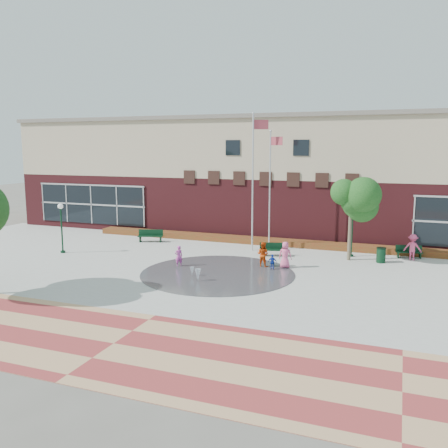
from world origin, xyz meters
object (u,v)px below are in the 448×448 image
(flagpole_left, at_px, (254,175))
(child_splash, at_px, (179,256))
(bench_left, at_px, (150,238))
(trash_can, at_px, (381,255))
(flagpole_right, at_px, (270,183))

(flagpole_left, height_order, child_splash, flagpole_left)
(flagpole_left, distance_m, bench_left, 9.15)
(bench_left, bearing_deg, trash_can, -19.83)
(bench_left, relative_size, trash_can, 2.00)
(flagpole_left, relative_size, bench_left, 4.87)
(bench_left, height_order, child_splash, child_splash)
(flagpole_right, xyz_separation_m, child_splash, (-3.65, -6.50, -3.84))
(trash_can, height_order, child_splash, child_splash)
(trash_can, distance_m, child_splash, 12.02)
(flagpole_left, xyz_separation_m, child_splash, (-2.73, -5.64, -4.43))
(flagpole_left, bearing_deg, bench_left, 157.43)
(flagpole_left, relative_size, trash_can, 9.74)
(bench_left, bearing_deg, child_splash, -65.74)
(bench_left, distance_m, trash_can, 16.01)
(flagpole_left, bearing_deg, flagpole_right, 21.21)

